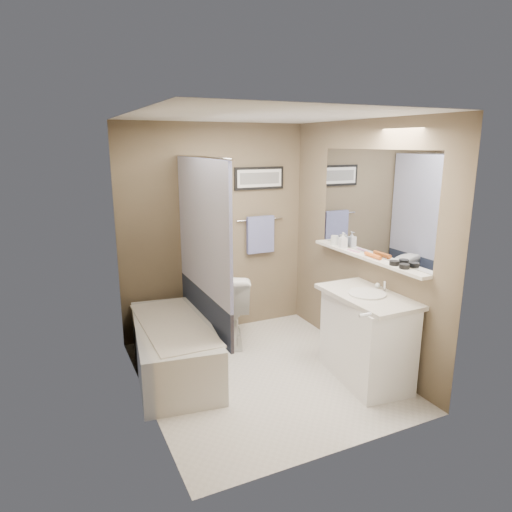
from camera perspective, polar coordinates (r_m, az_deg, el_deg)
name	(u,v)px	position (r m, az deg, el deg)	size (l,w,h in m)	color
ground	(263,375)	(4.55, 0.83, -14.62)	(2.50, 2.50, 0.00)	silver
ceiling	(264,118)	(4.00, 0.95, 16.86)	(2.20, 2.50, 0.04)	silver
wall_back	(216,231)	(5.22, -5.06, 3.11)	(2.20, 0.04, 2.40)	brown
wall_front	(344,294)	(3.10, 10.95, -4.66)	(2.20, 0.04, 2.40)	brown
wall_left	(143,268)	(3.78, -13.98, -1.44)	(0.04, 2.50, 2.40)	brown
wall_right	(360,243)	(4.68, 12.86, 1.55)	(0.04, 2.50, 2.40)	brown
tile_surround	(131,276)	(4.31, -15.32, -2.41)	(0.02, 1.55, 2.00)	#BCAD8E
curtain_rod	(200,157)	(4.31, -6.96, 12.17)	(0.02, 0.02, 1.55)	silver
curtain_upper	(202,227)	(4.38, -6.71, 3.64)	(0.03, 1.45, 1.28)	white
curtain_lower	(205,308)	(4.60, -6.42, -6.47)	(0.03, 1.45, 0.36)	#242C43
mirror	(373,203)	(4.50, 14.42, 6.41)	(0.02, 1.60, 1.00)	silver
shelf	(365,257)	(4.56, 13.50, -0.10)	(0.12, 1.60, 0.03)	silver
towel_bar	(260,219)	(5.40, 0.47, 4.61)	(0.02, 0.02, 0.60)	silver
towel	(260,235)	(5.42, 0.56, 2.70)	(0.34, 0.05, 0.44)	#97A1DD
art_frame	(259,178)	(5.36, 0.40, 9.70)	(0.62, 0.03, 0.26)	black
art_mat	(260,178)	(5.35, 0.47, 9.69)	(0.56, 0.00, 0.20)	white
art_image	(260,178)	(5.35, 0.48, 9.69)	(0.50, 0.00, 0.13)	#595959
door	(406,310)	(3.50, 18.28, -6.44)	(0.80, 0.02, 2.00)	silver
door_handle	(365,315)	(3.33, 13.48, -7.17)	(0.02, 0.02, 0.10)	silver
bathtub	(174,348)	(4.56, -10.20, -11.29)	(0.70, 1.50, 0.50)	silver
tub_rim	(173,324)	(4.46, -10.34, -8.38)	(0.56, 1.36, 0.02)	silver
toilet	(229,306)	(5.13, -3.43, -6.29)	(0.45, 0.79, 0.81)	white
vanity	(366,339)	(4.44, 13.60, -10.03)	(0.50, 0.90, 0.80)	white
countertop	(368,296)	(4.29, 13.82, -4.92)	(0.54, 0.96, 0.04)	beige
sink_basin	(367,294)	(4.27, 13.73, -4.58)	(0.34, 0.34, 0.01)	silver
faucet_spout	(385,286)	(4.38, 15.81, -3.66)	(0.02, 0.02, 0.10)	silver
faucet_knob	(378,285)	(4.46, 14.96, -3.57)	(0.05, 0.05, 0.05)	white
candle_bowl_near	(404,266)	(4.17, 18.05, -1.23)	(0.09, 0.09, 0.04)	black
candle_bowl_far	(394,263)	(4.25, 16.91, -0.84)	(0.09, 0.09, 0.04)	black
hair_brush_front	(373,256)	(4.47, 14.42, 0.04)	(0.04, 0.04, 0.22)	#C7581C
pink_comb	(353,251)	(4.70, 12.08, 0.63)	(0.03, 0.16, 0.01)	pink
glass_jar	(335,240)	(4.95, 9.79, 1.96)	(0.08, 0.08, 0.10)	silver
soap_bottle	(343,240)	(4.83, 10.82, 1.97)	(0.07, 0.07, 0.16)	#999999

